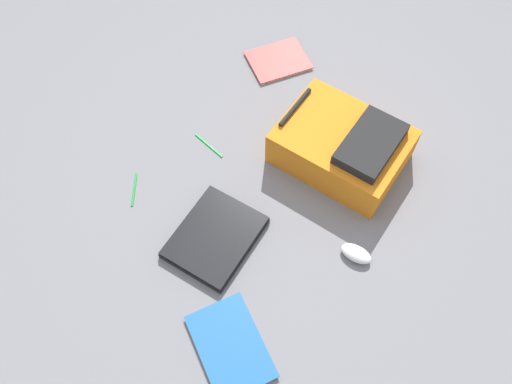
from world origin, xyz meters
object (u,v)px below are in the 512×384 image
at_px(backpack, 343,146).
at_px(laptop, 215,237).
at_px(computer_mouse, 356,254).
at_px(pen_black, 134,189).
at_px(book_comic, 230,346).
at_px(pen_blue, 209,145).
at_px(book_red, 278,61).

xyz_separation_m(backpack, laptop, (-0.54, 0.03, -0.06)).
xyz_separation_m(backpack, computer_mouse, (-0.23, -0.31, -0.06)).
bearing_deg(laptop, pen_black, 107.94).
xyz_separation_m(laptop, book_comic, (-0.18, -0.31, -0.01)).
xyz_separation_m(pen_black, pen_blue, (0.31, -0.01, 0.00)).
relative_size(backpack, pen_black, 3.79).
relative_size(backpack, computer_mouse, 4.84).
height_order(laptop, computer_mouse, computer_mouse).
height_order(book_red, computer_mouse, computer_mouse).
distance_m(pen_black, pen_blue, 0.31).
bearing_deg(book_comic, pen_blue, 58.55).
distance_m(computer_mouse, pen_blue, 0.66).
xyz_separation_m(backpack, pen_black, (-0.65, 0.36, -0.07)).
bearing_deg(backpack, pen_blue, 134.24).
xyz_separation_m(computer_mouse, pen_black, (-0.42, 0.66, -0.01)).
xyz_separation_m(computer_mouse, pen_blue, (-0.11, 0.65, -0.01)).
distance_m(laptop, pen_black, 0.35).
relative_size(laptop, book_red, 1.33).
bearing_deg(laptop, book_red, 35.19).
xyz_separation_m(backpack, book_comic, (-0.72, -0.28, -0.07)).
relative_size(backpack, book_comic, 1.59).
height_order(book_red, book_comic, book_comic).
height_order(book_red, pen_blue, book_red).
xyz_separation_m(book_red, computer_mouse, (-0.36, -0.81, 0.01)).
height_order(book_comic, pen_blue, book_comic).
bearing_deg(book_red, pen_blue, -161.13).
relative_size(computer_mouse, pen_black, 0.78).
bearing_deg(pen_black, laptop, -72.06).
relative_size(book_red, pen_blue, 1.93).
height_order(pen_black, pen_blue, pen_blue).
xyz_separation_m(book_comic, pen_black, (0.07, 0.64, -0.00)).
distance_m(laptop, book_comic, 0.36).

